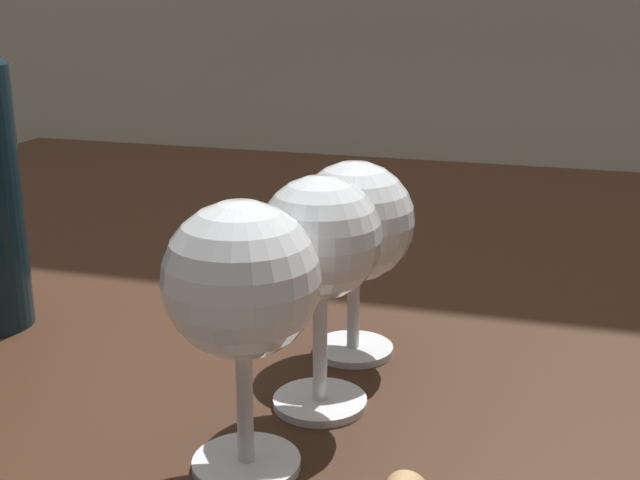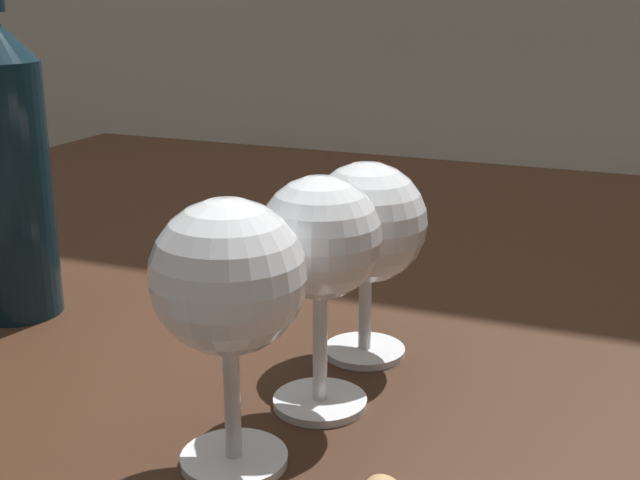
% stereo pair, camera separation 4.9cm
% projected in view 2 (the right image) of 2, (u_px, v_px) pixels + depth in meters
% --- Properties ---
extents(dining_table, '(1.34, 0.98, 0.73)m').
position_uv_depth(dining_table, '(373.00, 339.00, 0.82)').
color(dining_table, '#382114').
rests_on(dining_table, ground_plane).
extents(wine_glass_chardonnay, '(0.08, 0.08, 0.15)m').
position_uv_depth(wine_glass_chardonnay, '(228.00, 282.00, 0.43)').
color(wine_glass_chardonnay, white).
rests_on(wine_glass_chardonnay, dining_table).
extents(wine_glass_rose, '(0.07, 0.07, 0.15)m').
position_uv_depth(wine_glass_rose, '(320.00, 246.00, 0.50)').
color(wine_glass_rose, white).
rests_on(wine_glass_rose, dining_table).
extents(wine_glass_cabernet, '(0.08, 0.08, 0.14)m').
position_uv_depth(wine_glass_cabernet, '(366.00, 226.00, 0.57)').
color(wine_glass_cabernet, white).
rests_on(wine_glass_cabernet, dining_table).
extents(wine_bottle, '(0.07, 0.07, 0.31)m').
position_uv_depth(wine_bottle, '(3.00, 160.00, 0.64)').
color(wine_bottle, '#0F232D').
rests_on(wine_bottle, dining_table).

